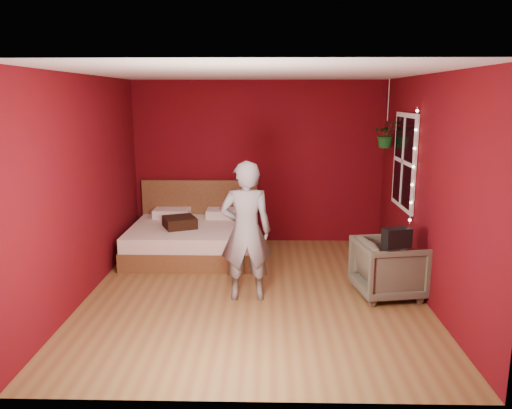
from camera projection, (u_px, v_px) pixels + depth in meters
The scene contains 10 objects.
floor at pixel (255, 292), 6.11m from camera, with size 4.50×4.50×0.00m, color olive.
room_walls at pixel (255, 155), 5.75m from camera, with size 4.04×4.54×2.62m.
window at pixel (404, 161), 6.62m from camera, with size 0.05×0.97×1.27m.
fairy_lights at pixel (413, 167), 6.11m from camera, with size 0.04×0.04×1.45m.
bed at pixel (195, 237), 7.53m from camera, with size 1.87×1.59×1.03m.
person at pixel (246, 231), 5.74m from camera, with size 0.60×0.39×1.64m, color slate.
armchair at pixel (389, 268), 5.93m from camera, with size 0.74×0.76×0.69m, color #565644.
handbag at pixel (397, 238), 5.57m from camera, with size 0.31×0.15×0.22m, color black.
throw_pillow at pixel (180, 222), 7.29m from camera, with size 0.43×0.43×0.15m, color black.
hanging_plant at pixel (387, 134), 7.15m from camera, with size 0.41×0.37×0.98m.
Camera 1 is at (0.15, -5.74, 2.34)m, focal length 35.00 mm.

